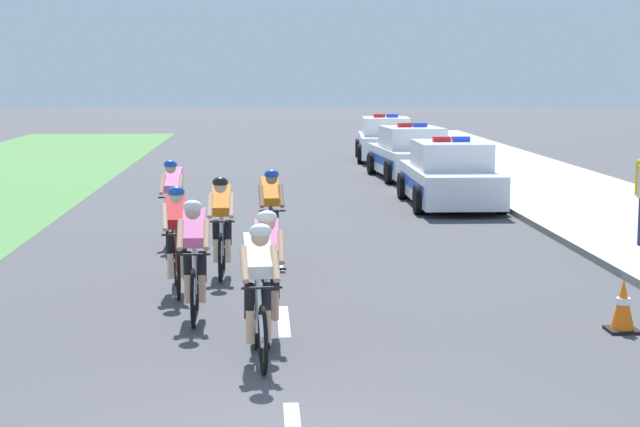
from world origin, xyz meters
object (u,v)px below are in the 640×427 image
object	(u,v)px
cyclist_sixth	(271,214)
police_car_third	(385,140)
police_car_nearest	(450,177)
cyclist_fourth	(176,237)
cyclist_fifth	(222,224)
cyclist_lead	(259,289)
cyclist_second	(267,271)
cyclist_third	(194,257)
traffic_cone_near	(623,306)
police_car_second	(411,155)
cyclist_seventh	(173,200)

from	to	relation	value
cyclist_sixth	police_car_third	size ratio (longest dim) A/B	0.38
police_car_nearest	cyclist_fourth	bearing A→B (deg)	-121.13
cyclist_fifth	police_car_nearest	bearing A→B (deg)	58.12
cyclist_fifth	cyclist_sixth	world-z (taller)	same
cyclist_lead	police_car_third	size ratio (longest dim) A/B	0.38
cyclist_second	cyclist_sixth	size ratio (longest dim) A/B	1.00
cyclist_fourth	cyclist_sixth	world-z (taller)	same
cyclist_third	traffic_cone_near	xyz separation A→B (m)	(5.09, -0.94, -0.48)
cyclist_third	police_car_nearest	bearing A→B (deg)	64.22
cyclist_second	police_car_second	size ratio (longest dim) A/B	0.38
cyclist_seventh	police_car_second	xyz separation A→B (m)	(5.85, 11.06, -0.11)
cyclist_third	cyclist_fifth	xyz separation A→B (m)	(0.23, 2.74, 0.00)
cyclist_second	cyclist_third	size ratio (longest dim) A/B	1.00
police_car_second	traffic_cone_near	distance (m)	17.70
cyclist_third	police_car_third	distance (m)	23.51
cyclist_fifth	cyclist_sixth	xyz separation A→B (m)	(0.74, 1.12, 0.00)
traffic_cone_near	cyclist_lead	bearing A→B (deg)	-166.34
police_car_second	police_car_nearest	bearing A→B (deg)	-90.01
cyclist_third	cyclist_sixth	distance (m)	3.98
cyclist_second	traffic_cone_near	bearing A→B (deg)	0.61
cyclist_sixth	police_car_nearest	xyz separation A→B (m)	(4.14, 6.73, -0.11)
cyclist_lead	police_car_third	bearing A→B (deg)	80.18
cyclist_third	police_car_second	world-z (taller)	police_car_second
cyclist_sixth	police_car_second	size ratio (longest dim) A/B	0.38
cyclist_fourth	cyclist_fifth	distance (m)	1.32
cyclist_third	cyclist_fourth	size ratio (longest dim) A/B	1.00
cyclist_third	police_car_nearest	xyz separation A→B (m)	(5.11, 10.59, -0.11)
cyclist_fourth	police_car_nearest	distance (m)	10.56
cyclist_fourth	police_car_third	distance (m)	22.09
cyclist_seventh	police_car_third	world-z (taller)	police_car_third
cyclist_second	police_car_second	bearing A→B (deg)	76.62
cyclist_lead	cyclist_second	bearing A→B (deg)	84.51
cyclist_fourth	cyclist_sixth	bearing A→B (deg)	60.22
cyclist_sixth	traffic_cone_near	bearing A→B (deg)	-49.36
cyclist_fourth	cyclist_sixth	xyz separation A→B (m)	(1.32, 2.31, 0.00)
police_car_third	cyclist_sixth	bearing A→B (deg)	-102.23
cyclist_second	cyclist_fifth	bearing A→B (deg)	100.08
police_car_second	traffic_cone_near	size ratio (longest dim) A/B	7.05
cyclist_third	police_car_nearest	distance (m)	11.76
cyclist_fourth	police_car_third	bearing A→B (deg)	75.69
cyclist_fourth	cyclist_sixth	distance (m)	2.66
cyclist_lead	traffic_cone_near	world-z (taller)	cyclist_lead
cyclist_fifth	cyclist_seventh	size ratio (longest dim) A/B	1.00
cyclist_third	police_car_third	xyz separation A→B (m)	(5.11, 22.95, -0.11)
police_car_nearest	police_car_third	world-z (taller)	same
cyclist_seventh	cyclist_fourth	bearing A→B (deg)	-84.63
cyclist_third	cyclist_fourth	bearing A→B (deg)	102.57
cyclist_fifth	police_car_third	world-z (taller)	police_car_third
cyclist_second	cyclist_fourth	bearing A→B (deg)	116.09
traffic_cone_near	cyclist_fifth	bearing A→B (deg)	142.92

